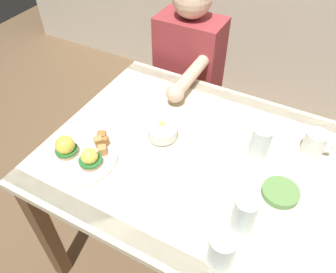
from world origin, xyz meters
TOP-DOWN VIEW (x-y plane):
  - ground_plane at (0.00, 0.00)m, footprint 6.00×6.00m
  - dining_table at (0.00, 0.00)m, footprint 1.20×0.90m
  - eggs_benedict_plate at (-0.41, -0.22)m, footprint 0.27×0.27m
  - fruit_bowl at (-0.20, 0.02)m, footprint 0.12×0.12m
  - coffee_mug at (0.34, 0.22)m, footprint 0.11×0.08m
  - fork at (-0.13, -0.21)m, footprint 0.14×0.10m
  - water_glass_near at (0.16, 0.12)m, footprint 0.07×0.07m
  - water_glass_far at (0.21, -0.21)m, footprint 0.07×0.07m
  - water_glass_extra at (0.19, -0.34)m, footprint 0.08×0.08m
  - side_plate at (0.28, -0.04)m, footprint 0.20×0.20m
  - diner_person at (-0.37, 0.60)m, footprint 0.34×0.54m

SIDE VIEW (x-z plane):
  - ground_plane at x=0.00m, z-range 0.00..0.00m
  - dining_table at x=0.00m, z-range 0.26..1.00m
  - diner_person at x=-0.37m, z-range 0.08..1.22m
  - fork at x=-0.13m, z-range 0.74..0.74m
  - side_plate at x=0.28m, z-range 0.74..0.77m
  - eggs_benedict_plate at x=-0.41m, z-range 0.72..0.81m
  - fruit_bowl at x=-0.20m, z-range 0.74..0.80m
  - coffee_mug at x=0.34m, z-range 0.74..0.84m
  - water_glass_extra at x=0.19m, z-range 0.73..0.85m
  - water_glass_near at x=0.16m, z-range 0.73..0.85m
  - water_glass_far at x=0.21m, z-range 0.73..0.86m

